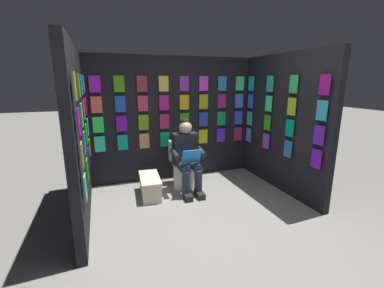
{
  "coord_description": "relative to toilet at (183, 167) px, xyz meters",
  "views": [
    {
      "loc": [
        1.26,
        2.41,
        1.76
      ],
      "look_at": [
        -0.01,
        -1.14,
        0.85
      ],
      "focal_mm": 24.34,
      "sensor_mm": 36.0,
      "label": 1
    }
  ],
  "objects": [
    {
      "name": "display_wall_right",
      "position": [
        1.55,
        0.59,
        0.77
      ],
      "size": [
        0.14,
        2.08,
        2.19
      ],
      "color": "black",
      "rests_on": "ground"
    },
    {
      "name": "display_wall_left",
      "position": [
        -1.51,
        0.59,
        0.77
      ],
      "size": [
        0.14,
        2.08,
        2.19
      ],
      "color": "black",
      "rests_on": "ground"
    },
    {
      "name": "person_reading",
      "position": [
        0.0,
        0.23,
        0.27
      ],
      "size": [
        0.53,
        0.69,
        1.19
      ],
      "rotation": [
        0.0,
        0.0,
        -0.02
      ],
      "color": "black",
      "rests_on": "ground"
    },
    {
      "name": "ground_plane",
      "position": [
        0.02,
        1.63,
        -0.33
      ],
      "size": [
        30.0,
        30.0,
        0.0
      ],
      "primitive_type": "plane",
      "color": "gray"
    },
    {
      "name": "comic_longbox_near",
      "position": [
        0.62,
        0.22,
        -0.17
      ],
      "size": [
        0.35,
        0.71,
        0.31
      ],
      "rotation": [
        0.0,
        0.0,
        -0.08
      ],
      "color": "beige",
      "rests_on": "ground"
    },
    {
      "name": "display_wall_back",
      "position": [
        0.02,
        -0.49,
        0.77
      ],
      "size": [
        3.06,
        0.14,
        2.19
      ],
      "color": "black",
      "rests_on": "ground"
    },
    {
      "name": "toilet",
      "position": [
        0.0,
        0.0,
        0.0
      ],
      "size": [
        0.41,
        0.56,
        0.77
      ],
      "rotation": [
        0.0,
        0.0,
        -0.02
      ],
      "color": "white",
      "rests_on": "ground"
    }
  ]
}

